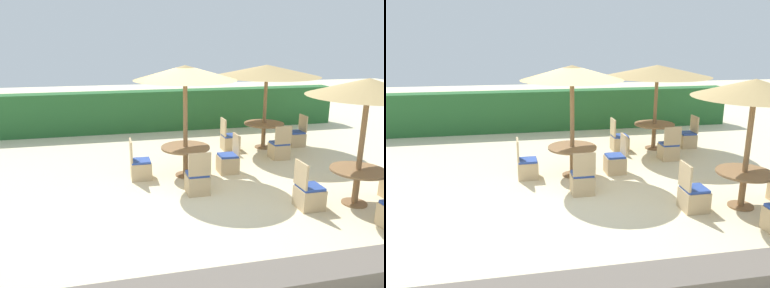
# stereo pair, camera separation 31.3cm
# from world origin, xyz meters

# --- Properties ---
(ground_plane) EXTENTS (40.00, 40.00, 0.00)m
(ground_plane) POSITION_xyz_m (0.00, 0.00, 0.00)
(ground_plane) COLOR beige
(hedge_row) EXTENTS (13.00, 0.70, 1.39)m
(hedge_row) POSITION_xyz_m (0.00, 5.85, 0.69)
(hedge_row) COLOR #28602D
(hedge_row) RESTS_ON ground_plane
(parasol_front_right) EXTENTS (2.21, 2.21, 2.43)m
(parasol_front_right) POSITION_xyz_m (2.84, -1.20, 2.26)
(parasol_front_right) COLOR olive
(parasol_front_right) RESTS_ON ground_plane
(round_table_front_right) EXTENTS (1.04, 1.04, 0.71)m
(round_table_front_right) POSITION_xyz_m (2.84, -1.20, 0.56)
(round_table_front_right) COLOR olive
(round_table_front_right) RESTS_ON ground_plane
(patio_chair_front_right_west) EXTENTS (0.46, 0.46, 0.93)m
(patio_chair_front_right_west) POSITION_xyz_m (1.86, -1.16, 0.26)
(patio_chair_front_right_west) COLOR tan
(patio_chair_front_right_west) RESTS_ON ground_plane
(parasol_center) EXTENTS (2.30, 2.30, 2.56)m
(parasol_center) POSITION_xyz_m (-0.04, 1.09, 2.38)
(parasol_center) COLOR olive
(parasol_center) RESTS_ON ground_plane
(round_table_center) EXTENTS (1.13, 1.13, 0.71)m
(round_table_center) POSITION_xyz_m (-0.04, 1.09, 0.57)
(round_table_center) COLOR olive
(round_table_center) RESTS_ON ground_plane
(patio_chair_center_east) EXTENTS (0.46, 0.46, 0.93)m
(patio_chair_center_east) POSITION_xyz_m (1.01, 1.09, 0.26)
(patio_chair_center_east) COLOR tan
(patio_chair_center_east) RESTS_ON ground_plane
(patio_chair_center_south) EXTENTS (0.46, 0.46, 0.93)m
(patio_chair_center_south) POSITION_xyz_m (-0.02, 0.00, 0.26)
(patio_chair_center_south) COLOR tan
(patio_chair_center_south) RESTS_ON ground_plane
(patio_chair_center_west) EXTENTS (0.46, 0.46, 0.93)m
(patio_chair_center_west) POSITION_xyz_m (-1.10, 1.13, 0.26)
(patio_chair_center_west) COLOR tan
(patio_chair_center_west) RESTS_ON ground_plane
(parasol_back_right) EXTENTS (2.99, 2.99, 2.41)m
(parasol_back_right) POSITION_xyz_m (2.69, 2.89, 2.25)
(parasol_back_right) COLOR olive
(parasol_back_right) RESTS_ON ground_plane
(round_table_back_right) EXTENTS (1.16, 1.16, 0.74)m
(round_table_back_right) POSITION_xyz_m (2.69, 2.89, 0.60)
(round_table_back_right) COLOR olive
(round_table_back_right) RESTS_ON ground_plane
(patio_chair_back_right_east) EXTENTS (0.46, 0.46, 0.93)m
(patio_chair_back_right_east) POSITION_xyz_m (3.73, 2.85, 0.26)
(patio_chair_back_right_east) COLOR tan
(patio_chair_back_right_east) RESTS_ON ground_plane
(patio_chair_back_right_south) EXTENTS (0.46, 0.46, 0.93)m
(patio_chair_back_right_south) POSITION_xyz_m (2.68, 1.82, 0.26)
(patio_chair_back_right_south) COLOR tan
(patio_chair_back_right_south) RESTS_ON ground_plane
(patio_chair_back_right_west) EXTENTS (0.46, 0.46, 0.93)m
(patio_chair_back_right_west) POSITION_xyz_m (1.64, 2.90, 0.26)
(patio_chair_back_right_west) COLOR tan
(patio_chair_back_right_west) RESTS_ON ground_plane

